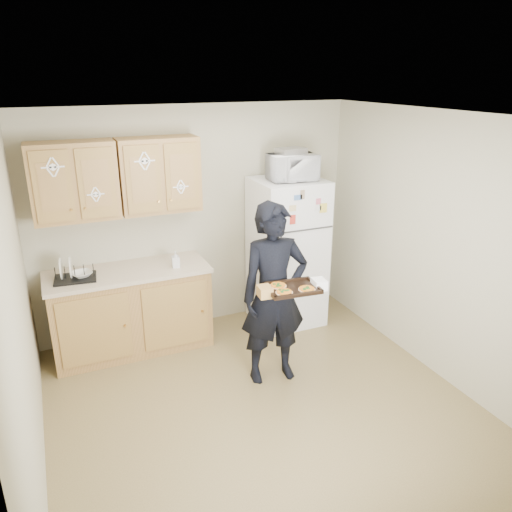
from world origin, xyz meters
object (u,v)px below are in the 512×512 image
object	(u,v)px
refrigerator	(287,253)
dish_rack	(75,272)
person	(274,295)
baking_tray	(292,289)
microwave	(292,167)

from	to	relation	value
refrigerator	dish_rack	distance (m)	2.31
person	baking_tray	bearing A→B (deg)	-78.87
refrigerator	baking_tray	size ratio (longest dim) A/B	3.83
refrigerator	person	bearing A→B (deg)	-122.41
baking_tray	dish_rack	world-z (taller)	baking_tray
refrigerator	dish_rack	world-z (taller)	refrigerator
microwave	refrigerator	bearing A→B (deg)	113.44
refrigerator	baking_tray	xyz separation A→B (m)	(-0.62, -1.33, 0.20)
person	baking_tray	size ratio (longest dim) A/B	3.93
baking_tray	microwave	xyz separation A→B (m)	(0.64, 1.28, 0.79)
person	microwave	world-z (taller)	microwave
person	refrigerator	bearing A→B (deg)	63.15
baking_tray	microwave	size ratio (longest dim) A/B	0.87
refrigerator	baking_tray	bearing A→B (deg)	-115.17
refrigerator	person	world-z (taller)	person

